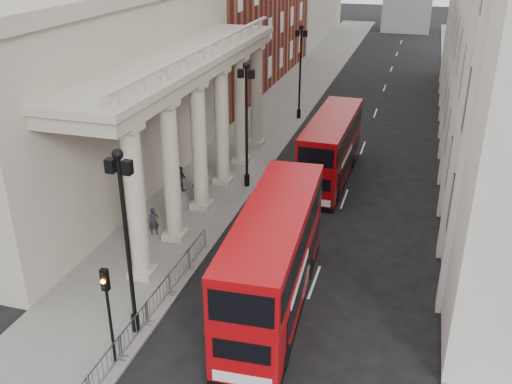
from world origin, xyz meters
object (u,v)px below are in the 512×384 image
(lamp_post_north, at_px, (300,66))
(bus_near, at_px, (274,258))
(pedestrian_b, at_px, (180,178))
(lamp_post_south, at_px, (126,232))
(traffic_light, at_px, (107,299))
(lamp_post_mid, at_px, (246,117))
(bus_far, at_px, (331,148))
(pedestrian_a, at_px, (154,221))
(pedestrian_c, at_px, (199,183))

(lamp_post_north, relative_size, bus_near, 0.72)
(bus_near, distance_m, pedestrian_b, 14.11)
(lamp_post_south, relative_size, traffic_light, 1.93)
(lamp_post_south, distance_m, traffic_light, 2.71)
(lamp_post_mid, height_order, bus_near, lamp_post_mid)
(lamp_post_mid, distance_m, bus_far, 6.41)
(bus_near, bearing_deg, lamp_post_north, 97.18)
(traffic_light, relative_size, pedestrian_a, 2.70)
(bus_far, bearing_deg, lamp_post_mid, -149.30)
(lamp_post_north, height_order, pedestrian_c, lamp_post_north)
(pedestrian_a, bearing_deg, lamp_post_south, -99.50)
(lamp_post_south, relative_size, pedestrian_a, 5.23)
(lamp_post_south, bearing_deg, pedestrian_b, 105.86)
(lamp_post_south, distance_m, bus_far, 19.75)
(lamp_post_north, xyz_separation_m, pedestrian_c, (-2.45, -18.53, -3.83))
(bus_near, height_order, pedestrian_b, bus_near)
(traffic_light, height_order, bus_near, bus_near)
(lamp_post_south, xyz_separation_m, bus_near, (5.16, 3.52, -2.33))
(pedestrian_c, bearing_deg, lamp_post_north, 104.49)
(lamp_post_mid, xyz_separation_m, bus_near, (5.16, -12.48, -2.33))
(lamp_post_north, bearing_deg, pedestrian_a, -97.16)
(lamp_post_south, relative_size, lamp_post_mid, 1.00)
(bus_near, bearing_deg, bus_far, 87.05)
(traffic_light, relative_size, bus_near, 0.37)
(lamp_post_south, height_order, traffic_light, lamp_post_south)
(traffic_light, bearing_deg, bus_near, 47.58)
(lamp_post_mid, bearing_deg, bus_far, 29.51)
(lamp_post_south, height_order, pedestrian_c, lamp_post_south)
(lamp_post_south, height_order, bus_far, lamp_post_south)
(lamp_post_mid, distance_m, pedestrian_c, 5.20)
(bus_far, xyz_separation_m, pedestrian_a, (-8.13, -10.84, -1.44))
(lamp_post_north, distance_m, pedestrian_c, 19.08)
(pedestrian_a, xyz_separation_m, pedestrian_c, (0.56, 5.41, 0.16))
(traffic_light, distance_m, pedestrian_a, 10.77)
(pedestrian_a, xyz_separation_m, pedestrian_b, (-1.00, 6.06, 0.03))
(traffic_light, relative_size, pedestrian_c, 2.24)
(pedestrian_a, distance_m, pedestrian_c, 5.45)
(bus_far, height_order, pedestrian_c, bus_far)
(lamp_post_mid, bearing_deg, lamp_post_south, -90.00)
(bus_far, bearing_deg, bus_near, -88.66)
(traffic_light, xyz_separation_m, pedestrian_c, (-2.55, 15.49, -2.03))
(pedestrian_a, relative_size, pedestrian_c, 0.83)
(lamp_post_north, distance_m, bus_near, 29.04)
(pedestrian_c, bearing_deg, traffic_light, -58.63)
(pedestrian_c, bearing_deg, bus_near, -30.57)
(lamp_post_mid, bearing_deg, pedestrian_c, -134.08)
(traffic_light, bearing_deg, pedestrian_b, 104.29)
(bus_near, distance_m, pedestrian_a, 9.49)
(lamp_post_south, distance_m, pedestrian_a, 9.48)
(bus_far, relative_size, pedestrian_a, 6.61)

